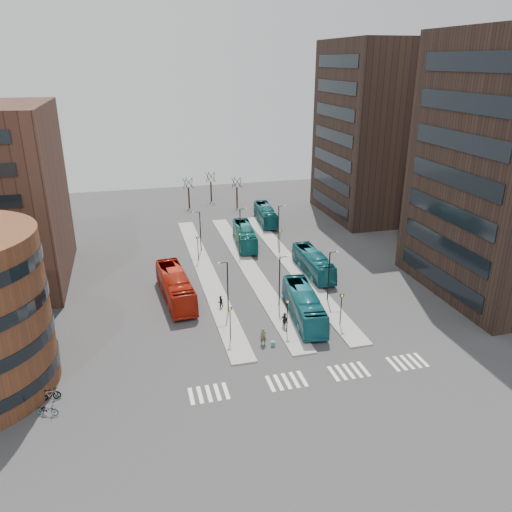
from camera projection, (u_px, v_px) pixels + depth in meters
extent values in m
plane|color=#2D2D30|center=(313.00, 407.00, 41.00)|extent=(160.00, 160.00, 0.00)
cube|color=gray|center=(206.00, 272.00, 67.05)|extent=(2.50, 45.00, 0.15)
cube|color=gray|center=(249.00, 268.00, 68.46)|extent=(2.50, 45.00, 0.15)
cube|color=gray|center=(291.00, 263.00, 69.87)|extent=(2.50, 45.00, 0.15)
cube|color=#1D1C9E|center=(273.00, 344.00, 49.74)|extent=(0.47, 0.41, 0.52)
imported|color=#AD1E0D|center=(175.00, 286.00, 58.97)|extent=(3.77, 12.30, 3.37)
imported|color=#16636F|center=(304.00, 305.00, 54.70)|extent=(3.95, 11.63, 3.17)
imported|color=#136362|center=(245.00, 236.00, 76.52)|extent=(3.64, 11.08, 3.03)
imported|color=#145C66|center=(313.00, 263.00, 66.33)|extent=(2.54, 10.67, 2.97)
imported|color=#115659|center=(265.00, 215.00, 87.12)|extent=(3.42, 10.79, 2.95)
imported|color=brown|center=(263.00, 336.00, 49.80)|extent=(0.68, 0.47, 1.80)
imported|color=black|center=(220.00, 302.00, 57.17)|extent=(0.85, 0.72, 1.54)
imported|color=black|center=(285.00, 321.00, 52.76)|extent=(0.81, 1.16, 1.83)
imported|color=black|center=(299.00, 306.00, 56.30)|extent=(0.78, 1.07, 1.48)
imported|color=gray|center=(47.00, 410.00, 40.01)|extent=(1.97, 1.28, 0.98)
imported|color=gray|center=(50.00, 395.00, 41.71)|extent=(1.77, 0.69, 1.04)
imported|color=gray|center=(51.00, 392.00, 42.21)|extent=(1.79, 1.11, 0.89)
cube|color=silver|center=(191.00, 396.00, 42.37)|extent=(0.35, 2.40, 0.01)
cube|color=silver|center=(200.00, 395.00, 42.55)|extent=(0.35, 2.40, 0.01)
cube|color=silver|center=(209.00, 393.00, 42.72)|extent=(0.35, 2.40, 0.01)
cube|color=silver|center=(217.00, 392.00, 42.90)|extent=(0.35, 2.40, 0.01)
cube|color=silver|center=(226.00, 391.00, 43.08)|extent=(0.35, 2.40, 0.01)
cube|color=silver|center=(270.00, 384.00, 44.02)|extent=(0.35, 2.40, 0.01)
cube|color=silver|center=(278.00, 382.00, 44.19)|extent=(0.35, 2.40, 0.01)
cube|color=silver|center=(287.00, 381.00, 44.37)|extent=(0.35, 2.40, 0.01)
cube|color=silver|center=(294.00, 380.00, 44.54)|extent=(0.35, 2.40, 0.01)
cube|color=silver|center=(302.00, 379.00, 44.72)|extent=(0.35, 2.40, 0.01)
cube|color=silver|center=(334.00, 374.00, 45.42)|extent=(0.35, 2.40, 0.01)
cube|color=silver|center=(341.00, 372.00, 45.60)|extent=(0.35, 2.40, 0.01)
cube|color=silver|center=(349.00, 371.00, 45.78)|extent=(0.35, 2.40, 0.01)
cube|color=silver|center=(356.00, 370.00, 45.95)|extent=(0.35, 2.40, 0.01)
cube|color=silver|center=(364.00, 369.00, 46.13)|extent=(0.35, 2.40, 0.01)
cube|color=silver|center=(393.00, 364.00, 46.83)|extent=(0.35, 2.40, 0.01)
cube|color=silver|center=(400.00, 363.00, 47.01)|extent=(0.35, 2.40, 0.01)
cube|color=silver|center=(407.00, 362.00, 47.19)|extent=(0.35, 2.40, 0.01)
cube|color=silver|center=(414.00, 361.00, 47.36)|extent=(0.35, 2.40, 0.01)
cube|color=silver|center=(421.00, 360.00, 47.54)|extent=(0.35, 2.40, 0.01)
cube|color=black|center=(439.00, 277.00, 59.65)|extent=(0.12, 16.00, 2.00)
cube|color=black|center=(443.00, 245.00, 58.19)|extent=(0.12, 16.00, 2.00)
cube|color=black|center=(448.00, 212.00, 56.72)|extent=(0.12, 16.00, 2.00)
cube|color=black|center=(453.00, 178.00, 55.26)|extent=(0.12, 16.00, 2.00)
cube|color=black|center=(459.00, 141.00, 53.80)|extent=(0.12, 16.00, 2.00)
cube|color=black|center=(464.00, 102.00, 52.33)|extent=(0.12, 16.00, 2.00)
cube|color=black|center=(470.00, 61.00, 50.87)|extent=(0.12, 16.00, 2.00)
cube|color=black|center=(386.00, 131.00, 88.06)|extent=(20.00, 20.00, 30.00)
cube|color=black|center=(329.00, 203.00, 90.27)|extent=(0.12, 16.00, 2.00)
cube|color=black|center=(331.00, 181.00, 88.80)|extent=(0.12, 16.00, 2.00)
cube|color=black|center=(332.00, 159.00, 87.34)|extent=(0.12, 16.00, 2.00)
cube|color=black|center=(333.00, 136.00, 85.88)|extent=(0.12, 16.00, 2.00)
cube|color=black|center=(334.00, 112.00, 84.41)|extent=(0.12, 16.00, 2.00)
cube|color=black|center=(336.00, 87.00, 82.95)|extent=(0.12, 16.00, 2.00)
cube|color=black|center=(337.00, 61.00, 81.49)|extent=(0.12, 16.00, 2.00)
cylinder|color=black|center=(230.00, 324.00, 50.08)|extent=(0.10, 0.10, 3.50)
cube|color=black|center=(230.00, 309.00, 49.44)|extent=(0.45, 0.10, 0.30)
cube|color=yellow|center=(230.00, 309.00, 49.39)|extent=(0.20, 0.02, 0.20)
cylinder|color=black|center=(198.00, 249.00, 69.89)|extent=(0.10, 0.10, 3.50)
cube|color=black|center=(197.00, 238.00, 69.25)|extent=(0.45, 0.10, 0.30)
cube|color=yellow|center=(198.00, 238.00, 69.20)|extent=(0.20, 0.02, 0.20)
cylinder|color=black|center=(287.00, 317.00, 51.49)|extent=(0.10, 0.10, 3.50)
cube|color=black|center=(287.00, 302.00, 50.85)|extent=(0.45, 0.10, 0.30)
cube|color=yellow|center=(288.00, 302.00, 50.80)|extent=(0.20, 0.02, 0.20)
cylinder|color=black|center=(240.00, 246.00, 71.30)|extent=(0.10, 0.10, 3.50)
cube|color=black|center=(240.00, 234.00, 70.66)|extent=(0.45, 0.10, 0.30)
cube|color=yellow|center=(240.00, 234.00, 70.61)|extent=(0.20, 0.02, 0.20)
cylinder|color=black|center=(341.00, 310.00, 52.90)|extent=(0.10, 0.10, 3.50)
cube|color=black|center=(342.00, 295.00, 52.26)|extent=(0.45, 0.10, 0.30)
cube|color=yellow|center=(342.00, 296.00, 52.20)|extent=(0.20, 0.02, 0.20)
cylinder|color=black|center=(280.00, 242.00, 72.71)|extent=(0.10, 0.10, 3.50)
cube|color=black|center=(280.00, 231.00, 72.07)|extent=(0.45, 0.10, 0.30)
cube|color=yellow|center=(280.00, 231.00, 72.02)|extent=(0.20, 0.02, 0.20)
cylinder|color=black|center=(228.00, 287.00, 55.26)|extent=(0.14, 0.14, 6.00)
cylinder|color=black|center=(223.00, 263.00, 54.06)|extent=(0.90, 0.08, 0.08)
sphere|color=silver|center=(219.00, 263.00, 53.95)|extent=(0.24, 0.24, 0.24)
cylinder|color=black|center=(200.00, 232.00, 73.27)|extent=(0.14, 0.14, 6.00)
cylinder|color=black|center=(196.00, 212.00, 72.07)|extent=(0.90, 0.08, 0.08)
sphere|color=silver|center=(193.00, 212.00, 71.96)|extent=(0.24, 0.24, 0.24)
cylinder|color=black|center=(279.00, 282.00, 56.67)|extent=(0.14, 0.14, 6.00)
cylinder|color=black|center=(284.00, 257.00, 55.68)|extent=(0.90, 0.08, 0.08)
sphere|color=silver|center=(288.00, 257.00, 55.78)|extent=(0.24, 0.24, 0.24)
cylinder|color=black|center=(240.00, 228.00, 74.68)|extent=(0.14, 0.14, 6.00)
cylinder|color=black|center=(243.00, 209.00, 73.69)|extent=(0.90, 0.08, 0.08)
sphere|color=silver|center=(246.00, 209.00, 73.80)|extent=(0.24, 0.24, 0.24)
cylinder|color=black|center=(329.00, 276.00, 58.08)|extent=(0.14, 0.14, 6.00)
cylinder|color=black|center=(334.00, 252.00, 57.09)|extent=(0.90, 0.08, 0.08)
sphere|color=silver|center=(337.00, 252.00, 57.19)|extent=(0.24, 0.24, 0.24)
cylinder|color=black|center=(278.00, 225.00, 76.09)|extent=(0.14, 0.14, 6.00)
cylinder|color=black|center=(282.00, 206.00, 75.10)|extent=(0.90, 0.08, 0.08)
sphere|color=silver|center=(284.00, 206.00, 75.20)|extent=(0.24, 0.24, 0.24)
cylinder|color=black|center=(189.00, 198.00, 95.64)|extent=(0.30, 0.30, 4.00)
cylinder|color=black|center=(192.00, 183.00, 94.74)|extent=(0.10, 1.56, 1.95)
cylinder|color=black|center=(189.00, 182.00, 95.23)|extent=(1.48, 0.59, 1.97)
cylinder|color=black|center=(185.00, 183.00, 94.81)|extent=(0.90, 1.31, 1.99)
cylinder|color=black|center=(185.00, 184.00, 94.07)|extent=(0.89, 1.31, 1.99)
cylinder|color=black|center=(190.00, 184.00, 94.03)|extent=(1.48, 0.58, 1.97)
cylinder|color=black|center=(211.00, 191.00, 100.41)|extent=(0.30, 0.30, 4.00)
cylinder|color=black|center=(214.00, 177.00, 99.52)|extent=(0.10, 1.56, 1.95)
cylinder|color=black|center=(211.00, 176.00, 100.00)|extent=(1.48, 0.59, 1.97)
cylinder|color=black|center=(207.00, 177.00, 99.59)|extent=(0.90, 1.31, 1.99)
cylinder|color=black|center=(208.00, 178.00, 98.85)|extent=(0.89, 1.31, 1.99)
cylinder|color=black|center=(212.00, 178.00, 98.80)|extent=(1.48, 0.58, 1.97)
cylinder|color=black|center=(237.00, 198.00, 95.95)|extent=(0.30, 0.30, 4.00)
cylinder|color=black|center=(240.00, 182.00, 95.05)|extent=(0.10, 1.56, 1.95)
cylinder|color=black|center=(237.00, 182.00, 95.54)|extent=(1.48, 0.59, 1.97)
cylinder|color=black|center=(233.00, 182.00, 95.13)|extent=(0.90, 1.31, 1.99)
cylinder|color=black|center=(234.00, 183.00, 94.38)|extent=(0.89, 1.31, 1.99)
cylinder|color=black|center=(239.00, 183.00, 94.34)|extent=(1.48, 0.58, 1.97)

